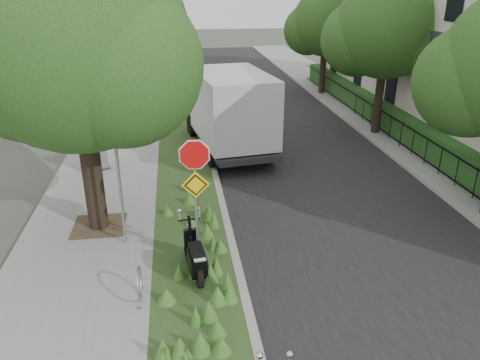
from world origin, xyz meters
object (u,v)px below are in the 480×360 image
at_px(sign_assembly, 195,178).
at_px(scooter_near, 196,261).
at_px(box_truck, 229,107).
at_px(utility_cabinet, 94,153).

height_order(sign_assembly, scooter_near, sign_assembly).
xyz_separation_m(box_truck, utility_cabinet, (-5.00, -1.60, -1.08)).
xyz_separation_m(sign_assembly, box_truck, (1.70, 8.20, -0.54)).
bearing_deg(sign_assembly, utility_cabinet, 116.50).
relative_size(sign_assembly, box_truck, 0.51).
distance_m(sign_assembly, utility_cabinet, 7.55).
bearing_deg(scooter_near, utility_cabinet, 114.27).
height_order(sign_assembly, box_truck, sign_assembly).
xyz_separation_m(sign_assembly, utility_cabinet, (-3.29, 6.60, -1.63)).
bearing_deg(sign_assembly, scooter_near, -99.34).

